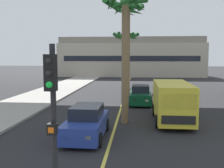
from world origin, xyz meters
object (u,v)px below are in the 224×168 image
at_px(car_queue_second, 140,95).
at_px(palm_tree_mid_median, 128,25).
at_px(car_queue_front, 87,123).
at_px(car_queue_third, 166,93).
at_px(delivery_van, 172,101).
at_px(palm_tree_far_median, 126,42).
at_px(palm_tree_near_median, 125,23).
at_px(traffic_light_median_near, 53,114).

distance_m(car_queue_second, palm_tree_mid_median, 7.60).
relative_size(car_queue_front, car_queue_third, 1.00).
bearing_deg(delivery_van, palm_tree_far_median, 101.26).
xyz_separation_m(car_queue_third, palm_tree_far_median, (-4.02, 9.90, 4.98)).
distance_m(delivery_van, palm_tree_near_median, 5.37).
relative_size(car_queue_front, car_queue_second, 1.00).
bearing_deg(palm_tree_near_median, traffic_light_median_near, -96.16).
bearing_deg(traffic_light_median_near, delivery_van, 69.75).
relative_size(car_queue_third, traffic_light_median_near, 0.99).
height_order(palm_tree_near_median, palm_tree_far_median, palm_tree_near_median).
bearing_deg(car_queue_second, delivery_van, -72.92).
distance_m(traffic_light_median_near, palm_tree_mid_median, 21.13).
bearing_deg(palm_tree_near_median, car_queue_front, -119.49).
bearing_deg(palm_tree_mid_median, traffic_light_median_near, -92.42).
distance_m(car_queue_front, palm_tree_near_median, 6.18).
relative_size(delivery_van, traffic_light_median_near, 1.25).
distance_m(car_queue_second, palm_tree_far_median, 12.91).
height_order(traffic_light_median_near, palm_tree_far_median, palm_tree_far_median).
height_order(car_queue_front, palm_tree_far_median, palm_tree_far_median).
xyz_separation_m(delivery_van, traffic_light_median_near, (-3.91, -10.61, 1.43)).
xyz_separation_m(delivery_van, palm_tree_near_median, (-2.82, -0.51, 4.54)).
relative_size(car_queue_front, traffic_light_median_near, 0.98).
distance_m(car_queue_second, palm_tree_near_median, 8.27).
relative_size(car_queue_third, palm_tree_far_median, 0.59).
bearing_deg(delivery_van, car_queue_second, 107.08).
height_order(car_queue_third, traffic_light_median_near, traffic_light_median_near).
xyz_separation_m(car_queue_front, palm_tree_mid_median, (1.50, 13.61, 6.25)).
distance_m(traffic_light_median_near, palm_tree_far_median, 28.48).
height_order(car_queue_second, traffic_light_median_near, traffic_light_median_near).
distance_m(car_queue_front, palm_tree_mid_median, 15.05).
height_order(delivery_van, traffic_light_median_near, traffic_light_median_near).
bearing_deg(palm_tree_near_median, car_queue_second, 81.15).
bearing_deg(car_queue_third, car_queue_second, -140.69).
height_order(car_queue_front, car_queue_second, same).
bearing_deg(palm_tree_mid_median, car_queue_front, -96.30).
bearing_deg(palm_tree_far_median, palm_tree_mid_median, -86.34).
distance_m(delivery_van, palm_tree_far_median, 18.59).
bearing_deg(traffic_light_median_near, palm_tree_far_median, 89.22).
bearing_deg(car_queue_front, car_queue_third, 66.12).
distance_m(car_queue_third, traffic_light_median_near, 19.04).
xyz_separation_m(traffic_light_median_near, palm_tree_far_median, (0.39, 28.32, 2.98)).
height_order(delivery_van, palm_tree_mid_median, palm_tree_mid_median).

